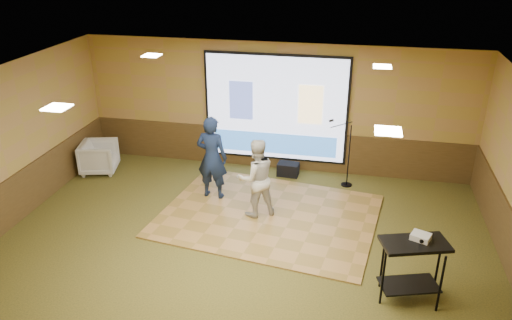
% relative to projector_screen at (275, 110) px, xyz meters
% --- Properties ---
extents(ground, '(9.00, 9.00, 0.00)m').
position_rel_projector_screen_xyz_m(ground, '(0.00, -3.44, -1.47)').
color(ground, '#33391A').
rests_on(ground, ground).
extents(room_shell, '(9.04, 7.04, 3.02)m').
position_rel_projector_screen_xyz_m(room_shell, '(0.00, -3.44, 0.62)').
color(room_shell, '#AC8247').
rests_on(room_shell, ground).
extents(wainscot_back, '(9.00, 0.04, 0.95)m').
position_rel_projector_screen_xyz_m(wainscot_back, '(0.00, 0.04, -1.00)').
color(wainscot_back, '#443216').
rests_on(wainscot_back, ground).
extents(wainscot_left, '(0.04, 7.00, 0.95)m').
position_rel_projector_screen_xyz_m(wainscot_left, '(-4.48, -3.44, -1.00)').
color(wainscot_left, '#443216').
rests_on(wainscot_left, ground).
extents(projector_screen, '(3.32, 0.06, 2.52)m').
position_rel_projector_screen_xyz_m(projector_screen, '(0.00, 0.00, 0.00)').
color(projector_screen, black).
rests_on(projector_screen, room_shell).
extents(downlight_nw, '(0.32, 0.32, 0.02)m').
position_rel_projector_screen_xyz_m(downlight_nw, '(-2.20, -1.64, 1.50)').
color(downlight_nw, '#FFE8BF').
rests_on(downlight_nw, room_shell).
extents(downlight_ne, '(0.32, 0.32, 0.02)m').
position_rel_projector_screen_xyz_m(downlight_ne, '(2.20, -1.64, 1.50)').
color(downlight_ne, '#FFE8BF').
rests_on(downlight_ne, room_shell).
extents(downlight_sw, '(0.32, 0.32, 0.02)m').
position_rel_projector_screen_xyz_m(downlight_sw, '(-2.20, -4.94, 1.50)').
color(downlight_sw, '#FFE8BF').
rests_on(downlight_sw, room_shell).
extents(downlight_se, '(0.32, 0.32, 0.02)m').
position_rel_projector_screen_xyz_m(downlight_se, '(2.20, -4.94, 1.50)').
color(downlight_se, '#FFE8BF').
rests_on(downlight_se, room_shell).
extents(dance_floor, '(4.54, 3.69, 0.03)m').
position_rel_projector_screen_xyz_m(dance_floor, '(0.27, -2.26, -1.46)').
color(dance_floor, '#A6793D').
rests_on(dance_floor, ground).
extents(player_left, '(0.68, 0.48, 1.79)m').
position_rel_projector_screen_xyz_m(player_left, '(-1.03, -1.72, -0.55)').
color(player_left, '#152242').
rests_on(player_left, dance_floor).
extents(player_right, '(0.97, 0.91, 1.60)m').
position_rel_projector_screen_xyz_m(player_right, '(0.02, -2.27, -0.65)').
color(player_right, beige).
rests_on(player_right, dance_floor).
extents(av_table, '(0.97, 0.51, 1.02)m').
position_rel_projector_screen_xyz_m(av_table, '(2.81, -4.25, -0.75)').
color(av_table, black).
rests_on(av_table, ground).
extents(projector, '(0.33, 0.31, 0.09)m').
position_rel_projector_screen_xyz_m(projector, '(2.89, -4.15, -0.41)').
color(projector, silver).
rests_on(projector, av_table).
extents(mic_stand, '(0.60, 0.25, 1.54)m').
position_rel_projector_screen_xyz_m(mic_stand, '(1.68, -0.57, -0.98)').
color(mic_stand, black).
rests_on(mic_stand, ground).
extents(banquet_chair, '(0.98, 0.97, 0.74)m').
position_rel_projector_screen_xyz_m(banquet_chair, '(-4.00, -1.03, -1.11)').
color(banquet_chair, gray).
rests_on(banquet_chair, ground).
extents(duffel_bag, '(0.50, 0.35, 0.30)m').
position_rel_projector_screen_xyz_m(duffel_bag, '(0.38, -0.33, -1.32)').
color(duffel_bag, black).
rests_on(duffel_bag, ground).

